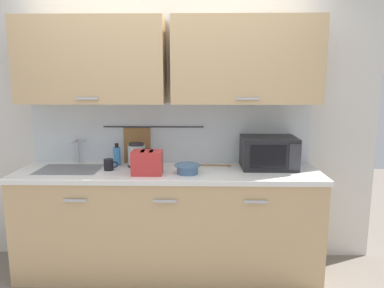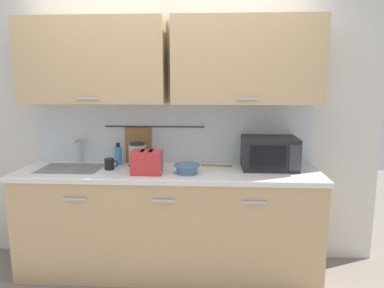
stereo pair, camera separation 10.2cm
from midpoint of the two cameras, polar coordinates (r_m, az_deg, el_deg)
counter_unit at (r=3.17m, az=-2.96°, el=-11.96°), size 2.53×0.64×0.90m
back_wall_assembly at (r=3.17m, az=-2.50°, el=7.85°), size 3.70×0.41×2.50m
sink_faucet at (r=3.40m, az=-16.61°, el=-0.51°), size 0.09×0.17×0.22m
microwave at (r=3.13m, az=13.06°, el=-1.40°), size 0.46×0.35×0.27m
electric_kettle at (r=3.17m, az=-7.63°, el=-1.70°), size 0.23×0.16×0.21m
dish_soap_bottle at (r=3.26m, az=-10.71°, el=-1.73°), size 0.06×0.06×0.20m
mug_near_sink at (r=3.11m, az=-11.98°, el=-3.11°), size 0.12×0.08×0.09m
mixing_bowl at (r=2.91m, az=0.19°, el=-3.84°), size 0.21×0.21×0.08m
toaster at (r=2.91m, az=-6.15°, el=-2.87°), size 0.26×0.17×0.19m
wooden_spoon at (r=3.17m, az=5.43°, el=-3.42°), size 0.28×0.06×0.01m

